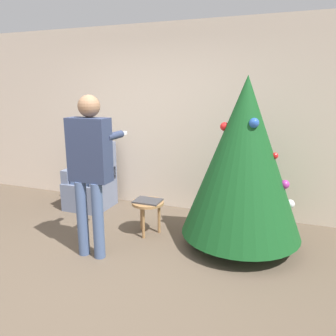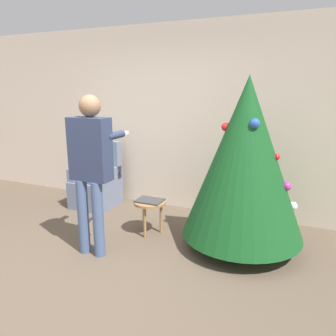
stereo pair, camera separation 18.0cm
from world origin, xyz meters
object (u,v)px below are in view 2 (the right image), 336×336
at_px(christmas_tree, 245,159).
at_px(person_seated, 95,163).
at_px(person_standing, 91,161).
at_px(armchair, 97,183).
at_px(side_stool, 150,206).

relative_size(christmas_tree, person_seated, 1.56).
distance_m(christmas_tree, person_standing, 1.67).
bearing_deg(person_standing, armchair, 124.30).
height_order(person_seated, side_stool, person_seated).
relative_size(christmas_tree, side_stool, 4.54).
bearing_deg(side_stool, person_seated, 154.72).
bearing_deg(christmas_tree, person_seated, 168.37).
relative_size(armchair, person_seated, 0.81).
bearing_deg(person_seated, side_stool, -25.28).
bearing_deg(person_seated, christmas_tree, -11.63).
bearing_deg(person_seated, person_standing, -55.12).
height_order(person_seated, person_standing, person_standing).
height_order(armchair, side_stool, armchair).
bearing_deg(person_standing, side_stool, 62.69).
bearing_deg(person_standing, christmas_tree, 27.54).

